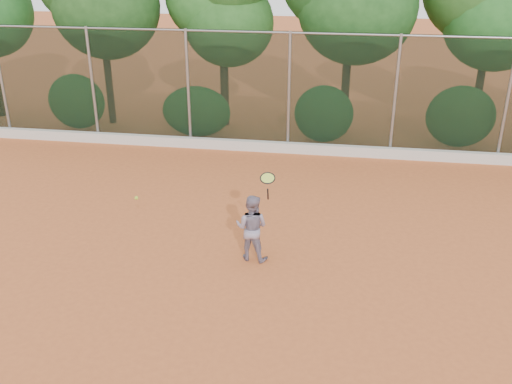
# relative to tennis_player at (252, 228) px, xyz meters

# --- Properties ---
(ground) EXTENTS (80.00, 80.00, 0.00)m
(ground) POSITION_rel_tennis_player_xyz_m (0.02, -0.57, -0.68)
(ground) COLOR #C15E2D
(ground) RESTS_ON ground
(concrete_curb) EXTENTS (24.00, 0.20, 0.30)m
(concrete_curb) POSITION_rel_tennis_player_xyz_m (0.02, 6.25, -0.53)
(concrete_curb) COLOR beige
(concrete_curb) RESTS_ON ground
(tennis_player) EXTENTS (0.74, 0.62, 1.36)m
(tennis_player) POSITION_rel_tennis_player_xyz_m (0.00, 0.00, 0.00)
(tennis_player) COLOR gray
(tennis_player) RESTS_ON ground
(chainlink_fence) EXTENTS (24.09, 0.09, 3.50)m
(chainlink_fence) POSITION_rel_tennis_player_xyz_m (0.02, 6.43, 1.18)
(chainlink_fence) COLOR black
(chainlink_fence) RESTS_ON ground
(tennis_racket) EXTENTS (0.30, 0.28, 0.56)m
(tennis_racket) POSITION_rel_tennis_player_xyz_m (0.32, -0.11, 1.07)
(tennis_racket) COLOR black
(tennis_racket) RESTS_ON ground
(tennis_ball_in_flight) EXTENTS (0.07, 0.07, 0.07)m
(tennis_ball_in_flight) POSITION_rel_tennis_player_xyz_m (-2.10, -0.51, 0.71)
(tennis_ball_in_flight) COLOR #A9CC2E
(tennis_ball_in_flight) RESTS_ON ground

